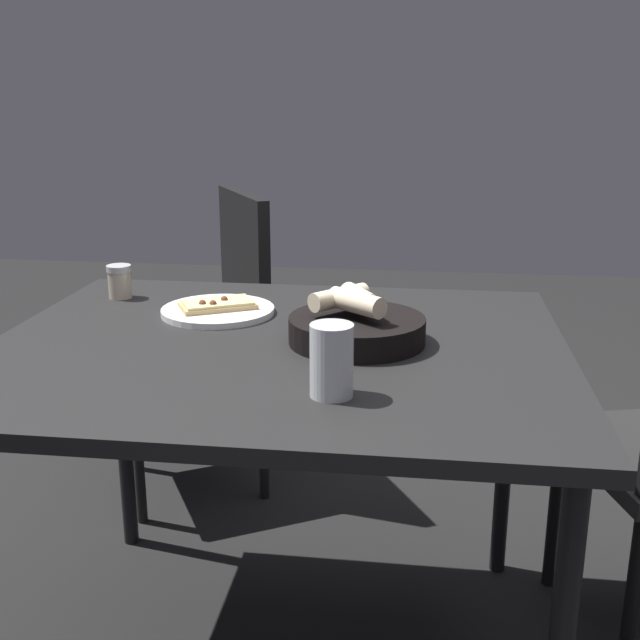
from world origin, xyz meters
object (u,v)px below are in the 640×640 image
at_px(bread_basket, 355,326).
at_px(chair_spare, 212,327).
at_px(beer_glass, 332,365).
at_px(pepper_shaker, 120,283).
at_px(pizza_plate, 218,309).
at_px(dining_table, 278,371).

bearing_deg(bread_basket, chair_spare, -57.23).
relative_size(beer_glass, pepper_shaker, 1.52).
height_order(pizza_plate, chair_spare, chair_spare).
relative_size(dining_table, pepper_shaker, 14.24).
bearing_deg(beer_glass, pepper_shaker, -44.01).
bearing_deg(chair_spare, pepper_shaker, 82.32).
relative_size(pizza_plate, bread_basket, 0.93).
distance_m(dining_table, pizza_plate, 0.26).
xyz_separation_m(beer_glass, chair_spare, (0.50, -1.09, -0.28)).
height_order(dining_table, chair_spare, chair_spare).
bearing_deg(dining_table, pizza_plate, -47.57).
bearing_deg(chair_spare, dining_table, 113.84).
bearing_deg(pizza_plate, pepper_shaker, -21.77).
bearing_deg(chair_spare, bread_basket, 122.77).
relative_size(bread_basket, pepper_shaker, 3.38).
height_order(pepper_shaker, chair_spare, chair_spare).
bearing_deg(pepper_shaker, pizza_plate, 158.23).
height_order(dining_table, pepper_shaker, pepper_shaker).
distance_m(dining_table, pepper_shaker, 0.53).
distance_m(bread_basket, chair_spare, 0.99).
height_order(dining_table, bread_basket, bread_basket).
xyz_separation_m(dining_table, pizza_plate, (0.17, -0.18, 0.07)).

